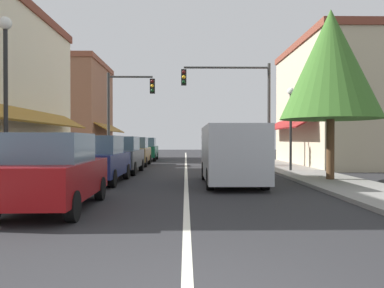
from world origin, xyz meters
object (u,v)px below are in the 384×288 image
traffic_signal_mast_arm (239,97)px  traffic_signal_left_corner (124,105)px  parked_car_second_left (99,160)px  parked_car_far_left (135,152)px  street_lamp_right_mid (291,114)px  parked_car_distant_left (145,149)px  van_in_lane (231,153)px  parked_car_nearest_left (53,172)px  street_lamp_left_near (6,77)px  tree_right_near (331,65)px  parked_car_third_left (121,155)px

traffic_signal_mast_arm → traffic_signal_left_corner: traffic_signal_mast_arm is taller
parked_car_second_left → parked_car_far_left: 9.47m
traffic_signal_mast_arm → street_lamp_right_mid: bearing=-58.1°
parked_car_distant_left → van_in_lane: van_in_lane is taller
parked_car_nearest_left → parked_car_second_left: 5.41m
street_lamp_right_mid → parked_car_distant_left: bearing=127.1°
van_in_lane → street_lamp_left_near: 7.68m
tree_right_near → traffic_signal_mast_arm: bearing=107.7°
parked_car_third_left → street_lamp_left_near: (-1.96, -7.64, 2.52)m
parked_car_nearest_left → van_in_lane: size_ratio=0.80×
parked_car_nearest_left → parked_car_far_left: bearing=89.1°
van_in_lane → street_lamp_right_mid: 6.20m
parked_car_second_left → traffic_signal_mast_arm: traffic_signal_mast_arm is taller
parked_car_far_left → street_lamp_left_near: street_lamp_left_near is taller
parked_car_third_left → street_lamp_left_near: bearing=-103.6°
street_lamp_left_near → parked_car_third_left: bearing=75.6°
parked_car_nearest_left → traffic_signal_mast_arm: traffic_signal_mast_arm is taller
parked_car_distant_left → traffic_signal_left_corner: size_ratio=0.71×
parked_car_second_left → parked_car_distant_left: (0.13, 15.29, 0.00)m
parked_car_far_left → street_lamp_left_near: size_ratio=0.81×
parked_car_third_left → parked_car_distant_left: bearing=90.8°
tree_right_near → parked_car_second_left: bearing=-179.1°
parked_car_third_left → van_in_lane: 6.72m
parked_car_third_left → parked_car_distant_left: same height
street_lamp_left_near → tree_right_near: (10.58, 3.52, 1.07)m
traffic_signal_left_corner → street_lamp_left_near: traffic_signal_left_corner is taller
van_in_lane → parked_car_distant_left: bearing=106.6°
traffic_signal_mast_arm → parked_car_far_left: bearing=164.0°
street_lamp_left_near → tree_right_near: 11.20m
parked_car_distant_left → street_lamp_right_mid: street_lamp_right_mid is taller
parked_car_far_left → van_in_lane: van_in_lane is taller
traffic_signal_left_corner → traffic_signal_mast_arm: bearing=-13.9°
van_in_lane → tree_right_near: 5.11m
parked_car_distant_left → tree_right_near: tree_right_near is taller
parked_car_far_left → tree_right_near: size_ratio=0.63×
traffic_signal_left_corner → parked_car_far_left: bearing=7.8°
parked_car_nearest_left → street_lamp_right_mid: bearing=48.6°
parked_car_second_left → parked_car_third_left: 4.25m
parked_car_nearest_left → street_lamp_left_near: (-2.03, 2.02, 2.52)m
parked_car_nearest_left → parked_car_third_left: bearing=89.0°
parked_car_far_left → traffic_signal_mast_arm: bearing=-16.7°
parked_car_nearest_left → street_lamp_right_mid: size_ratio=0.99×
traffic_signal_mast_arm → street_lamp_left_near: size_ratio=1.18×
parked_car_distant_left → parked_car_nearest_left: bearing=-90.5°
traffic_signal_mast_arm → parked_car_nearest_left: bearing=-115.2°
parked_car_second_left → parked_car_third_left: same height
parked_car_distant_left → traffic_signal_left_corner: traffic_signal_left_corner is taller
traffic_signal_left_corner → street_lamp_right_mid: bearing=-29.2°
traffic_signal_mast_arm → tree_right_near: size_ratio=0.92×
parked_car_second_left → traffic_signal_mast_arm: size_ratio=0.68×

